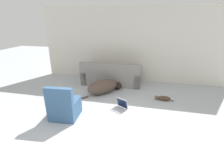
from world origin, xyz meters
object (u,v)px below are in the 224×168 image
laptop_open (121,106)px  side_chair (64,107)px  couch (112,76)px  cat (163,98)px  dog (104,87)px

laptop_open → side_chair: (-1.18, -0.68, 0.19)m
couch → laptop_open: size_ratio=4.59×
couch → cat: couch is taller
dog → laptop_open: size_ratio=2.66×
laptop_open → side_chair: bearing=-120.3°
dog → cat: bearing=-51.4°
couch → dog: bearing=85.4°
couch → side_chair: size_ratio=2.48×
side_chair → cat: bearing=-152.1°
cat → couch: bearing=-28.4°
side_chair → couch: bearing=-107.3°
dog → laptop_open: dog is taller
cat → laptop_open: size_ratio=1.19×
dog → cat: size_ratio=2.24×
couch → dog: 0.89m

